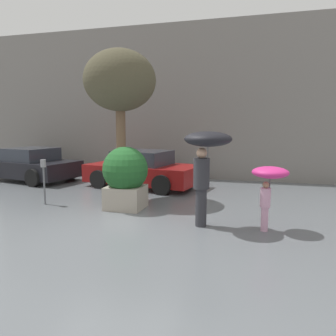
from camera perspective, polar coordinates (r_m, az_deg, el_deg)
ground_plane at (r=7.27m, az=-9.43°, el=-9.66°), size 40.00×40.00×0.00m
building_facade at (r=13.16m, az=2.33°, el=11.36°), size 18.00×0.30×6.00m
planter_box at (r=8.38m, az=-7.43°, el=-1.36°), size 1.15×1.15×1.59m
person_adult at (r=6.74m, az=6.62°, el=2.60°), size 0.97×0.97×2.01m
person_child at (r=6.84m, az=17.22°, el=-1.76°), size 0.73×0.73×1.31m
parked_car_near at (r=11.29m, az=-4.40°, el=-0.36°), size 4.08×2.54×1.25m
parked_car_far at (r=13.59m, az=-22.68°, el=0.43°), size 3.88×2.56×1.25m
street_tree at (r=9.51m, az=-8.38°, el=14.54°), size 2.01×2.01×4.21m
parking_meter at (r=9.34m, az=-20.84°, el=-0.69°), size 0.14×0.14×1.21m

